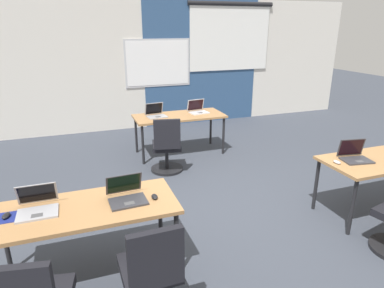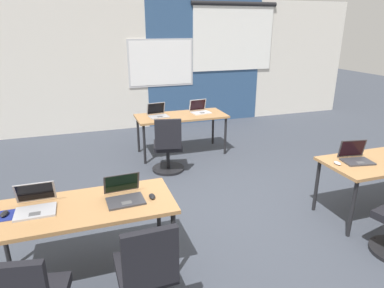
% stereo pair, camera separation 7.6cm
% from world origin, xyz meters
% --- Properties ---
extents(ground_plane, '(24.00, 24.00, 0.00)m').
position_xyz_m(ground_plane, '(0.00, 0.00, 0.00)').
color(ground_plane, '#383D47').
extents(back_wall_assembly, '(10.00, 0.27, 2.80)m').
position_xyz_m(back_wall_assembly, '(0.04, 4.20, 1.41)').
color(back_wall_assembly, silver).
rests_on(back_wall_assembly, ground).
extents(desk_near_left, '(1.60, 0.70, 0.72)m').
position_xyz_m(desk_near_left, '(-1.75, -0.60, 0.66)').
color(desk_near_left, '#A37547').
rests_on(desk_near_left, ground).
extents(desk_far_center, '(1.60, 0.70, 0.72)m').
position_xyz_m(desk_far_center, '(0.00, 2.20, 0.66)').
color(desk_far_center, '#A37547').
rests_on(desk_far_center, ground).
extents(laptop_near_left_end, '(0.33, 0.32, 0.22)m').
position_xyz_m(laptop_near_left_end, '(-2.14, -0.54, 0.77)').
color(laptop_near_left_end, '#9E9EA3').
rests_on(laptop_near_left_end, desk_near_left).
extents(mousepad_near_left_end, '(0.22, 0.19, 0.00)m').
position_xyz_m(mousepad_near_left_end, '(-2.38, -0.57, 0.72)').
color(mousepad_near_left_end, navy).
rests_on(mousepad_near_left_end, desk_near_left).
extents(mouse_near_left_end, '(0.08, 0.11, 0.03)m').
position_xyz_m(mouse_near_left_end, '(-2.38, -0.57, 0.74)').
color(mouse_near_left_end, black).
rests_on(mouse_near_left_end, mousepad_near_left_end).
extents(laptop_far_left, '(0.36, 0.33, 0.23)m').
position_xyz_m(laptop_far_left, '(-0.42, 2.24, 0.77)').
color(laptop_far_left, '#9E9EA3').
rests_on(laptop_far_left, desk_far_center).
extents(chair_far_left, '(0.52, 0.58, 0.92)m').
position_xyz_m(chair_far_left, '(-0.45, 1.45, 0.38)').
color(chair_far_left, black).
rests_on(chair_far_left, ground).
extents(laptop_far_right, '(0.36, 0.33, 0.23)m').
position_xyz_m(laptop_far_right, '(0.38, 2.27, 0.77)').
color(laptop_far_right, silver).
rests_on(laptop_far_right, desk_far_center).
extents(laptop_near_left_inner, '(0.35, 0.33, 0.22)m').
position_xyz_m(laptop_near_left_inner, '(-1.39, -0.59, 0.77)').
color(laptop_near_left_inner, '#333338').
rests_on(laptop_near_left_inner, desk_near_left).
extents(mouse_near_left_inner, '(0.06, 0.10, 0.03)m').
position_xyz_m(mouse_near_left_inner, '(-1.14, -0.65, 0.74)').
color(mouse_near_left_inner, black).
rests_on(mouse_near_left_inner, desk_near_left).
extents(chair_near_left_inner, '(0.52, 0.54, 0.92)m').
position_xyz_m(chair_near_left_inner, '(-1.33, -1.28, 0.38)').
color(chair_near_left_inner, black).
rests_on(chair_near_left_inner, ground).
extents(laptop_near_right_inner, '(0.37, 0.32, 0.23)m').
position_xyz_m(laptop_near_right_inner, '(1.33, -0.52, 0.77)').
color(laptop_near_right_inner, '#333338').
rests_on(laptop_near_right_inner, desk_near_right).
extents(mouse_near_right_inner, '(0.06, 0.10, 0.03)m').
position_xyz_m(mouse_near_right_inner, '(1.05, -0.54, 0.74)').
color(mouse_near_right_inner, '#B2B2B7').
rests_on(mouse_near_right_inner, desk_near_right).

